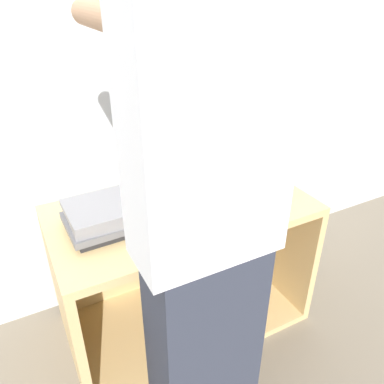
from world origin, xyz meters
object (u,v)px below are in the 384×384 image
Objects in this scene: laptop_stack_left at (107,215)px; laptop_stack_right at (245,183)px; laptop_open at (176,191)px; person at (205,235)px.

laptop_stack_left is 0.66m from laptop_stack_right.
laptop_stack_right is at bearing 0.08° from laptop_stack_left.
person is (-0.18, -0.58, 0.19)m from laptop_open.
laptop_open is at bearing 72.43° from person.
person is at bearing -134.41° from laptop_stack_right.
laptop_open is at bearing 169.56° from laptop_stack_right.
person reaches higher than laptop_open.
laptop_stack_right is (0.66, 0.00, -0.01)m from laptop_stack_left.
laptop_stack_left is at bearing -179.92° from laptop_stack_right.
laptop_open is 1.11× the size of laptop_stack_left.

